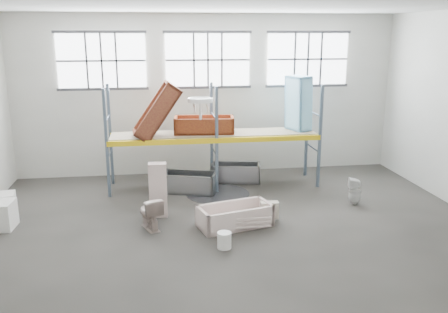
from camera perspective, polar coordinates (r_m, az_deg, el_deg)
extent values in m
cube|color=#4A4640|center=(10.99, 1.15, -9.31)|extent=(12.00, 10.00, 0.10)
cube|color=silver|center=(10.07, 1.31, 18.29)|extent=(12.00, 10.00, 0.10)
cube|color=beige|center=(15.17, -1.97, 7.38)|extent=(12.00, 0.10, 5.00)
cube|color=#BBB9AE|center=(5.48, 10.09, -5.95)|extent=(12.00, 0.10, 5.00)
cube|color=white|center=(14.94, -14.48, 11.07)|extent=(2.60, 0.04, 1.60)
cube|color=white|center=(14.96, -1.96, 11.52)|extent=(2.60, 0.04, 1.60)
cube|color=white|center=(15.65, 10.01, 11.44)|extent=(2.60, 0.04, 1.60)
cube|color=slate|center=(13.19, -13.91, 1.46)|extent=(0.08, 0.08, 3.00)
cube|color=slate|center=(14.36, -13.49, 2.53)|extent=(0.08, 0.08, 3.00)
cube|color=slate|center=(13.24, -0.88, 1.93)|extent=(0.08, 0.08, 3.00)
cube|color=slate|center=(14.40, -1.51, 2.96)|extent=(0.08, 0.08, 3.00)
cube|color=slate|center=(13.94, 11.45, 2.29)|extent=(0.08, 0.08, 3.00)
cube|color=slate|center=(15.05, 9.93, 3.26)|extent=(0.08, 0.08, 3.00)
cube|color=yellow|center=(13.24, -0.88, 1.93)|extent=(6.00, 0.10, 0.14)
cube|color=yellow|center=(14.40, -1.51, 2.96)|extent=(6.00, 0.10, 0.14)
cube|color=gray|center=(13.80, -1.21, 2.79)|extent=(5.90, 1.10, 0.03)
cylinder|color=black|center=(13.45, -0.75, -4.49)|extent=(1.80, 1.80, 0.00)
cube|color=beige|center=(11.54, 5.47, -6.41)|extent=(0.44, 0.23, 0.41)
imported|color=silver|center=(11.49, 2.29, -7.07)|extent=(0.57, 0.57, 0.15)
imported|color=#C3ABA1|center=(11.14, -8.89, -6.70)|extent=(0.68, 0.87, 0.78)
cube|color=beige|center=(11.77, -7.92, -3.99)|extent=(0.45, 0.30, 1.36)
imported|color=white|center=(13.03, 15.44, -4.03)|extent=(0.39, 0.39, 0.72)
imported|color=white|center=(13.31, -2.83, 4.60)|extent=(0.79, 0.67, 0.62)
cylinder|color=white|center=(10.15, 0.04, -10.03)|extent=(0.37, 0.37, 0.35)
cube|color=silver|center=(13.36, -24.97, -5.02)|extent=(0.64, 0.64, 0.46)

